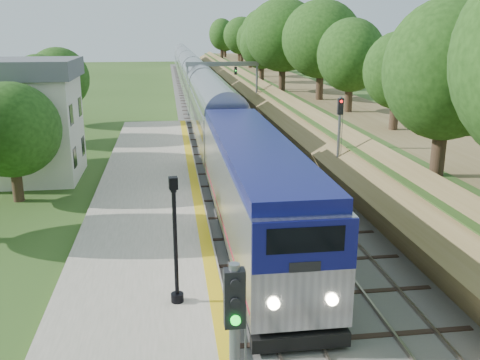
{
  "coord_description": "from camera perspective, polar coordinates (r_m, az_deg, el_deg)",
  "views": [
    {
      "loc": [
        -3.87,
        -6.85,
        9.97
      ],
      "look_at": [
        -0.5,
        17.96,
        2.8
      ],
      "focal_mm": 40.0,
      "sensor_mm": 36.0,
      "label": 1
    }
  ],
  "objects": [
    {
      "name": "trackbed",
      "position": [
        67.84,
        -2.71,
        7.57
      ],
      "size": [
        9.5,
        170.0,
        0.28
      ],
      "color": "#4C4944",
      "rests_on": "ground"
    },
    {
      "name": "platform",
      "position": [
        24.89,
        -10.25,
        -7.43
      ],
      "size": [
        6.4,
        68.0,
        0.38
      ],
      "primitive_type": "cube",
      "color": "gray",
      "rests_on": "ground"
    },
    {
      "name": "yellow_stripe",
      "position": [
        24.83,
        -3.65,
        -6.77
      ],
      "size": [
        0.55,
        68.0,
        0.01
      ],
      "primitive_type": "cube",
      "color": "gold",
      "rests_on": "platform"
    },
    {
      "name": "embankment",
      "position": [
        68.82,
        4.31,
        9.24
      ],
      "size": [
        10.64,
        170.0,
        11.7
      ],
      "color": "brown",
      "rests_on": "ground"
    },
    {
      "name": "station_building",
      "position": [
        38.67,
        -22.94,
        5.97
      ],
      "size": [
        8.6,
        6.6,
        8.0
      ],
      "color": "beige",
      "rests_on": "ground"
    },
    {
      "name": "signal_gantry",
      "position": [
        62.38,
        -1.9,
        11.23
      ],
      "size": [
        8.4,
        0.38,
        6.2
      ],
      "color": "slate",
      "rests_on": "ground"
    },
    {
      "name": "trees_behind_platform",
      "position": [
        28.99,
        -22.21,
        3.97
      ],
      "size": [
        7.82,
        53.32,
        7.21
      ],
      "color": "#332316",
      "rests_on": "ground"
    },
    {
      "name": "train",
      "position": [
        78.34,
        -4.94,
        10.39
      ],
      "size": [
        3.24,
        129.66,
        4.76
      ],
      "color": "black",
      "rests_on": "trackbed"
    },
    {
      "name": "lamppost_far",
      "position": [
        19.13,
        -6.89,
        -7.21
      ],
      "size": [
        0.46,
        0.46,
        4.69
      ],
      "color": "black",
      "rests_on": "platform"
    },
    {
      "name": "signal_farside",
      "position": [
        32.49,
        10.51,
        4.69
      ],
      "size": [
        0.33,
        0.26,
        5.96
      ],
      "color": "slate",
      "rests_on": "ground"
    }
  ]
}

